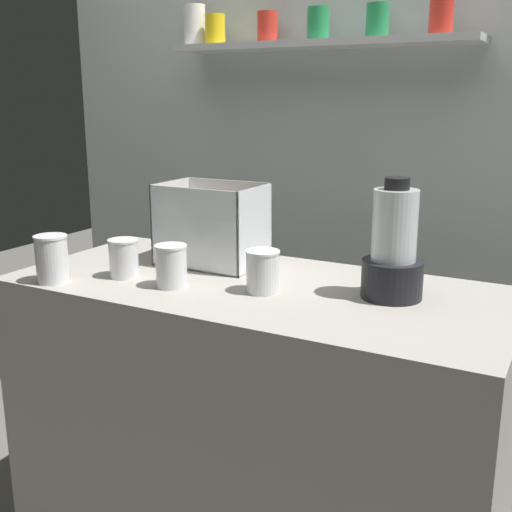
% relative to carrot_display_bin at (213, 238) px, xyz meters
% --- Properties ---
extents(counter, '(1.40, 0.64, 0.90)m').
position_rel_carrot_display_bin_xyz_m(counter, '(0.22, -0.13, -0.53)').
color(counter, '#9E998E').
rests_on(counter, ground_plane).
extents(back_wall_unit, '(2.60, 0.24, 2.50)m').
position_rel_carrot_display_bin_xyz_m(back_wall_unit, '(0.22, 0.64, 0.28)').
color(back_wall_unit, silver).
rests_on(back_wall_unit, ground_plane).
extents(carrot_display_bin, '(0.31, 0.21, 0.25)m').
position_rel_carrot_display_bin_xyz_m(carrot_display_bin, '(0.00, 0.00, 0.00)').
color(carrot_display_bin, white).
rests_on(carrot_display_bin, counter).
extents(blender_pitcher, '(0.16, 0.16, 0.31)m').
position_rel_carrot_display_bin_xyz_m(blender_pitcher, '(0.59, -0.07, 0.04)').
color(blender_pitcher, black).
rests_on(blender_pitcher, counter).
extents(juice_cup_orange_far_left, '(0.09, 0.09, 0.13)m').
position_rel_carrot_display_bin_xyz_m(juice_cup_orange_far_left, '(-0.29, -0.39, -0.02)').
color(juice_cup_orange_far_left, white).
rests_on(juice_cup_orange_far_left, counter).
extents(juice_cup_mango_left, '(0.09, 0.09, 0.11)m').
position_rel_carrot_display_bin_xyz_m(juice_cup_mango_left, '(-0.15, -0.25, -0.03)').
color(juice_cup_mango_left, white).
rests_on(juice_cup_mango_left, counter).
extents(juice_cup_pomegranate_middle, '(0.09, 0.09, 0.12)m').
position_rel_carrot_display_bin_xyz_m(juice_cup_pomegranate_middle, '(0.03, -0.26, -0.03)').
color(juice_cup_pomegranate_middle, white).
rests_on(juice_cup_pomegranate_middle, counter).
extents(juice_cup_beet_right, '(0.09, 0.09, 0.11)m').
position_rel_carrot_display_bin_xyz_m(juice_cup_beet_right, '(0.27, -0.19, -0.03)').
color(juice_cup_beet_right, white).
rests_on(juice_cup_beet_right, counter).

